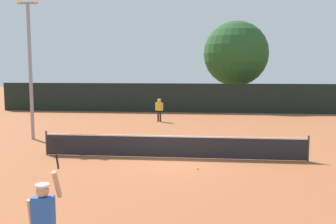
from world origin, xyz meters
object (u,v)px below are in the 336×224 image
(player_serving, at_px, (44,214))
(player_receiving, at_px, (159,108))
(tennis_ball, at_px, (198,168))
(parked_car_near, at_px, (296,99))
(light_pole, at_px, (30,59))
(large_tree, at_px, (236,54))

(player_serving, relative_size, player_receiving, 1.56)
(tennis_ball, bearing_deg, player_serving, -109.23)
(player_receiving, relative_size, parked_car_near, 0.38)
(player_serving, xyz_separation_m, player_receiving, (-0.47, 20.28, -0.13))
(light_pole, distance_m, parked_car_near, 26.79)
(player_serving, relative_size, tennis_ball, 37.54)
(parked_car_near, bearing_deg, large_tree, -164.54)
(player_serving, bearing_deg, parked_car_near, 69.86)
(light_pole, relative_size, large_tree, 0.89)
(player_serving, distance_m, player_receiving, 20.28)
(tennis_ball, height_order, large_tree, large_tree)
(light_pole, bearing_deg, large_tree, 56.06)
(tennis_ball, relative_size, light_pole, 0.01)
(light_pole, bearing_deg, tennis_ball, -30.24)
(tennis_ball, xyz_separation_m, large_tree, (3.06, 23.28, 5.22))
(large_tree, bearing_deg, parked_car_near, 12.28)
(large_tree, relative_size, parked_car_near, 1.95)
(player_serving, xyz_separation_m, tennis_ball, (2.63, 7.54, -1.09))
(light_pole, distance_m, large_tree, 21.72)
(light_pole, height_order, large_tree, large_tree)
(player_serving, xyz_separation_m, large_tree, (5.69, 30.82, 4.13))
(player_receiving, xyz_separation_m, parked_car_near, (12.26, 11.86, -0.22))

